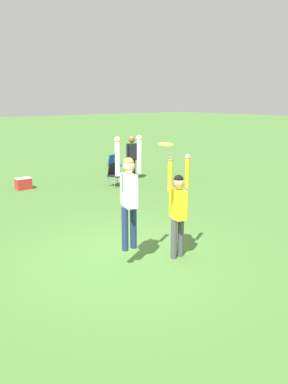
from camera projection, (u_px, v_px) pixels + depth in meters
ground_plane at (130, 255)px, 7.43m from camera, size 120.00×120.00×0.00m
person_jumping at (129, 191)px, 6.68m from camera, size 0.58×0.47×2.09m
person_defending at (178, 205)px, 7.10m from camera, size 0.55×0.44×2.01m
frisbee at (166, 144)px, 6.62m from camera, size 0.28×0.28×0.03m
camping_chair_0 at (114, 163)px, 15.11m from camera, size 0.67×0.72×0.83m
camping_chair_1 at (114, 173)px, 13.22m from camera, size 0.57×0.62×0.83m
person_spectator_near at (132, 154)px, 14.11m from camera, size 0.53×0.38×1.67m
cooler_box at (23, 183)px, 12.82m from camera, size 0.51×0.34×0.39m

